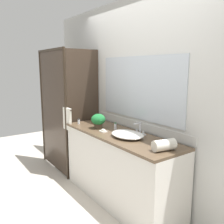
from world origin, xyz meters
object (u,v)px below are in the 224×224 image
object	(u,v)px
sink_basin	(127,134)
amenity_bottle_lotion	(79,121)
faucet	(140,131)
amenity_bottle_body_wash	(115,126)
rolled_towel_near_edge	(164,145)
soap_dish	(103,131)
potted_plant	(98,120)

from	to	relation	value
sink_basin	amenity_bottle_lotion	world-z (taller)	amenity_bottle_lotion
faucet	amenity_bottle_lotion	distance (m)	1.00
amenity_bottle_body_wash	amenity_bottle_lotion	bearing A→B (deg)	-155.83
amenity_bottle_body_wash	rolled_towel_near_edge	world-z (taller)	rolled_towel_near_edge
amenity_bottle_body_wash	rolled_towel_near_edge	distance (m)	0.96
faucet	amenity_bottle_body_wash	xyz separation A→B (m)	(-0.38, -0.09, -0.01)
amenity_bottle_body_wash	soap_dish	bearing A→B (deg)	-87.00
amenity_bottle_lotion	amenity_bottle_body_wash	distance (m)	0.61
sink_basin	faucet	bearing A→B (deg)	90.00
faucet	rolled_towel_near_edge	bearing A→B (deg)	-18.65
amenity_bottle_body_wash	rolled_towel_near_edge	bearing A→B (deg)	-6.24
potted_plant	rolled_towel_near_edge	world-z (taller)	potted_plant
sink_basin	rolled_towel_near_edge	size ratio (longest dim) A/B	1.88
faucet	potted_plant	world-z (taller)	potted_plant
soap_dish	rolled_towel_near_edge	distance (m)	0.95
faucet	sink_basin	bearing A→B (deg)	-90.00
sink_basin	amenity_bottle_lotion	bearing A→B (deg)	-171.00
faucet	amenity_bottle_lotion	bearing A→B (deg)	-159.98
amenity_bottle_body_wash	sink_basin	bearing A→B (deg)	-15.11
amenity_bottle_lotion	amenity_bottle_body_wash	world-z (taller)	amenity_bottle_body_wash
sink_basin	amenity_bottle_body_wash	xyz separation A→B (m)	(-0.38, 0.10, 0.01)
faucet	potted_plant	xyz separation A→B (m)	(-0.55, -0.25, 0.06)
potted_plant	amenity_bottle_body_wash	bearing A→B (deg)	42.13
sink_basin	soap_dish	distance (m)	0.38
faucet	rolled_towel_near_edge	size ratio (longest dim) A/B	0.72
rolled_towel_near_edge	soap_dish	bearing A→B (deg)	-174.31
amenity_bottle_lotion	potted_plant	bearing A→B (deg)	13.64
potted_plant	soap_dish	distance (m)	0.21
soap_dish	rolled_towel_near_edge	size ratio (longest dim) A/B	0.43
soap_dish	amenity_bottle_lotion	bearing A→B (deg)	-174.83
sink_basin	faucet	world-z (taller)	faucet
faucet	potted_plant	distance (m)	0.61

